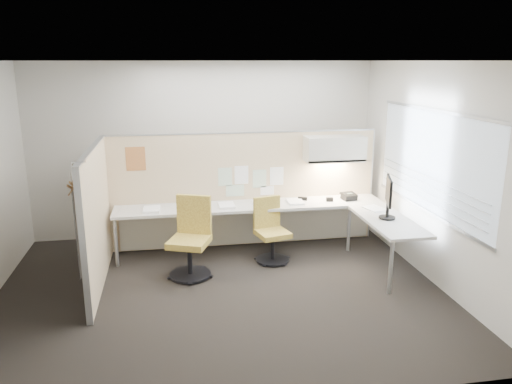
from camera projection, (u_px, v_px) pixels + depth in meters
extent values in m
cube|color=black|center=(221.00, 291.00, 6.28)|extent=(5.50, 4.50, 0.01)
cube|color=white|center=(216.00, 60.00, 5.56)|extent=(5.50, 4.50, 0.01)
cube|color=beige|center=(205.00, 150.00, 8.06)|extent=(5.50, 0.02, 2.80)
cube|color=beige|center=(249.00, 251.00, 3.78)|extent=(5.50, 0.02, 2.80)
cube|color=beige|center=(433.00, 174.00, 6.38)|extent=(0.02, 4.50, 2.80)
cube|color=#A0AFBA|center=(432.00, 162.00, 6.34)|extent=(0.01, 2.80, 1.30)
cube|color=beige|center=(244.00, 190.00, 7.67)|extent=(4.10, 0.06, 1.75)
cube|color=beige|center=(97.00, 218.00, 6.28)|extent=(0.06, 2.20, 1.75)
cube|color=beige|center=(251.00, 206.00, 7.41)|extent=(4.00, 0.60, 0.04)
cube|color=beige|center=(388.00, 221.00, 6.71)|extent=(0.60, 1.47, 0.04)
cube|color=beige|center=(248.00, 224.00, 7.76)|extent=(3.90, 0.02, 0.64)
cylinder|color=#A5A8AA|center=(116.00, 243.00, 6.94)|extent=(0.05, 0.05, 0.69)
cylinder|color=#A5A8AA|center=(391.00, 268.00, 6.10)|extent=(0.05, 0.05, 0.69)
cylinder|color=#A5A8AA|center=(349.00, 229.00, 7.50)|extent=(0.05, 0.05, 0.69)
cube|color=beige|center=(334.00, 149.00, 7.53)|extent=(0.90, 0.36, 0.38)
cube|color=#FFEABF|center=(334.00, 162.00, 7.59)|extent=(0.60, 0.06, 0.02)
cube|color=#8CBF8C|center=(225.00, 177.00, 7.53)|extent=(0.21, 0.00, 0.28)
cube|color=white|center=(241.00, 175.00, 7.57)|extent=(0.21, 0.00, 0.28)
cube|color=#8CBF8C|center=(260.00, 179.00, 7.63)|extent=(0.21, 0.00, 0.28)
cube|color=white|center=(277.00, 176.00, 7.67)|extent=(0.21, 0.00, 0.28)
cube|color=#8CBF8C|center=(235.00, 190.00, 7.61)|extent=(0.28, 0.00, 0.18)
cube|color=white|center=(267.00, 190.00, 7.70)|extent=(0.21, 0.00, 0.14)
cube|color=orange|center=(136.00, 159.00, 7.23)|extent=(0.28, 0.00, 0.35)
cylinder|color=black|center=(190.00, 274.00, 6.67)|extent=(0.56, 0.56, 0.03)
cylinder|color=black|center=(190.00, 259.00, 6.61)|extent=(0.06, 0.06, 0.43)
cube|color=#EBDC57|center=(189.00, 242.00, 6.55)|extent=(0.64, 0.64, 0.09)
cube|color=#EBDC57|center=(194.00, 214.00, 6.69)|extent=(0.46, 0.23, 0.54)
cylinder|color=black|center=(272.00, 260.00, 7.17)|extent=(0.48, 0.48, 0.03)
cylinder|color=black|center=(273.00, 248.00, 7.13)|extent=(0.06, 0.06, 0.37)
cube|color=#EBDC57|center=(273.00, 234.00, 7.07)|extent=(0.51, 0.51, 0.07)
cube|color=#EBDC57|center=(267.00, 212.00, 7.18)|extent=(0.41, 0.15, 0.46)
cylinder|color=black|center=(387.00, 217.00, 6.74)|extent=(0.22, 0.22, 0.02)
cylinder|color=black|center=(387.00, 211.00, 6.71)|extent=(0.04, 0.04, 0.20)
cube|color=black|center=(389.00, 191.00, 6.64)|extent=(0.21, 0.52, 0.36)
cube|color=black|center=(389.00, 191.00, 6.64)|extent=(0.16, 0.46, 0.31)
cube|color=black|center=(349.00, 197.00, 7.65)|extent=(0.23, 0.22, 0.12)
cylinder|color=black|center=(343.00, 194.00, 7.64)|extent=(0.06, 0.17, 0.04)
cube|color=black|center=(303.00, 199.00, 7.63)|extent=(0.14, 0.10, 0.05)
cube|color=black|center=(330.00, 199.00, 7.57)|extent=(0.11, 0.07, 0.06)
cube|color=silver|center=(79.00, 162.00, 5.20)|extent=(0.14, 0.02, 0.02)
cylinder|color=silver|center=(72.00, 170.00, 5.21)|extent=(0.02, 0.02, 0.14)
cube|color=#AD7F4C|center=(74.00, 182.00, 5.24)|extent=(0.02, 0.40, 0.12)
cube|color=#AD7F4C|center=(71.00, 185.00, 5.28)|extent=(0.02, 0.40, 0.12)
cube|color=#A1A1AB|center=(77.00, 236.00, 5.34)|extent=(0.01, 0.07, 1.00)
cube|color=white|center=(152.00, 210.00, 7.09)|extent=(0.24, 0.31, 0.04)
cube|color=white|center=(190.00, 205.00, 7.33)|extent=(0.23, 0.30, 0.02)
cube|color=white|center=(227.00, 206.00, 7.28)|extent=(0.23, 0.30, 0.04)
cube|color=white|center=(261.00, 203.00, 7.45)|extent=(0.26, 0.33, 0.01)
cube|color=white|center=(295.00, 202.00, 7.50)|extent=(0.24, 0.31, 0.03)
cube|color=white|center=(374.00, 209.00, 7.16)|extent=(0.30, 0.35, 0.02)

